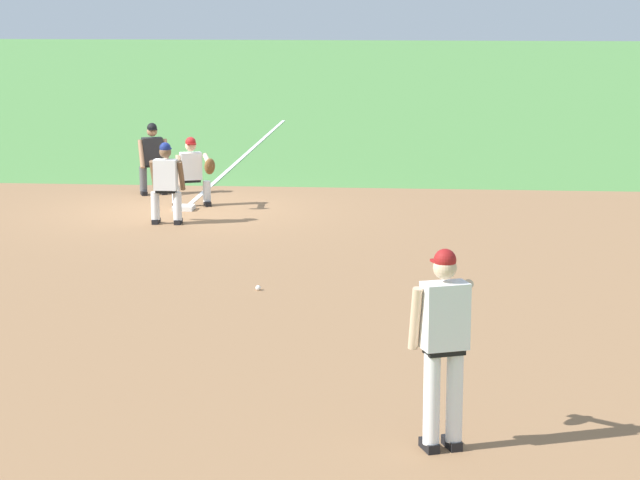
{
  "coord_description": "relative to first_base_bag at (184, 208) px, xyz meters",
  "views": [
    {
      "loc": [
        -22.85,
        -4.58,
        4.09
      ],
      "look_at": [
        -8.49,
        -3.33,
        1.19
      ],
      "focal_mm": 70.0,
      "sensor_mm": 36.0,
      "label": 1
    }
  ],
  "objects": [
    {
      "name": "umpire",
      "position": [
        1.73,
        0.96,
        0.75
      ],
      "size": [
        0.59,
        0.67,
        1.46
      ],
      "color": "black",
      "rests_on": "ground"
    },
    {
      "name": "first_baseman",
      "position": [
        0.37,
        -0.12,
        0.69
      ],
      "size": [
        0.85,
        0.95,
        1.34
      ],
      "color": "black",
      "rests_on": "ground"
    },
    {
      "name": "baserunner",
      "position": [
        -1.44,
        0.02,
        0.75
      ],
      "size": [
        0.44,
        0.59,
        1.46
      ],
      "color": "black",
      "rests_on": "ground"
    },
    {
      "name": "first_base_bag",
      "position": [
        0.0,
        0.0,
        0.0
      ],
      "size": [
        0.38,
        0.38,
        0.09
      ],
      "primitive_type": "cube",
      "color": "white",
      "rests_on": "ground"
    },
    {
      "name": "pitcher",
      "position": [
        -12.09,
        -4.75,
        1.01
      ],
      "size": [
        0.81,
        0.6,
        1.86
      ],
      "color": "black",
      "rests_on": "ground"
    },
    {
      "name": "baseball",
      "position": [
        -6.22,
        -2.27,
        -0.01
      ],
      "size": [
        0.07,
        0.07,
        0.07
      ],
      "primitive_type": "sphere",
      "color": "white",
      "rests_on": "ground"
    },
    {
      "name": "ground_plane",
      "position": [
        0.0,
        0.0,
        -0.04
      ],
      "size": [
        160.0,
        160.0,
        0.0
      ],
      "primitive_type": "plane",
      "color": "#518942"
    },
    {
      "name": "foul_line_stripe",
      "position": [
        8.19,
        0.0,
        -0.04
      ],
      "size": [
        16.37,
        0.1,
        0.0
      ],
      "primitive_type": "cube",
      "color": "white",
      "rests_on": "ground"
    },
    {
      "name": "infield_dirt_patch",
      "position": [
        -6.07,
        -2.38,
        -0.04
      ],
      "size": [
        18.0,
        18.0,
        0.01
      ],
      "primitive_type": "cube",
      "color": "#936B47",
      "rests_on": "ground"
    }
  ]
}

